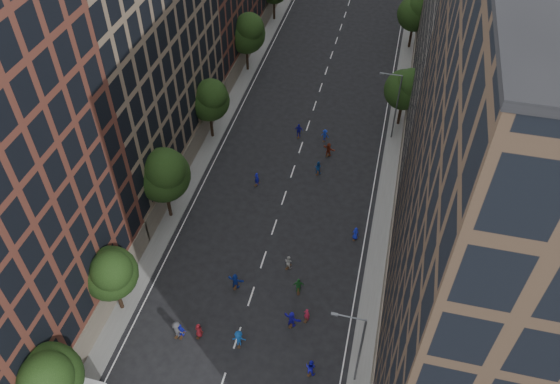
# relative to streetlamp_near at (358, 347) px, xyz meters

# --- Properties ---
(ground) EXTENTS (240.00, 240.00, 0.00)m
(ground) POSITION_rel_streetlamp_near_xyz_m (-10.37, 28.00, -5.17)
(ground) COLOR black
(ground) RESTS_ON ground
(sidewalk_left) EXTENTS (4.00, 105.00, 0.15)m
(sidewalk_left) POSITION_rel_streetlamp_near_xyz_m (-22.37, 35.50, -5.09)
(sidewalk_left) COLOR slate
(sidewalk_left) RESTS_ON ground
(sidewalk_right) EXTENTS (4.00, 105.00, 0.15)m
(sidewalk_right) POSITION_rel_streetlamp_near_xyz_m (1.63, 35.50, -5.09)
(sidewalk_right) COLOR slate
(sidewalk_right) RESTS_ON ground
(bldg_left_b) EXTENTS (14.00, 26.00, 34.00)m
(bldg_left_b) POSITION_rel_streetlamp_near_xyz_m (-29.37, 23.00, 11.83)
(bldg_left_b) COLOR #7E6952
(bldg_left_b) RESTS_ON ground
(bldg_right_a) EXTENTS (14.00, 30.00, 36.00)m
(bldg_right_a) POSITION_rel_streetlamp_near_xyz_m (8.63, 3.00, 12.83)
(bldg_right_a) COLOR #433224
(bldg_right_a) RESTS_ON ground
(bldg_right_b) EXTENTS (14.00, 28.00, 33.00)m
(bldg_right_b) POSITION_rel_streetlamp_near_xyz_m (8.63, 32.00, 11.33)
(bldg_right_b) COLOR #675F55
(bldg_right_b) RESTS_ON ground
(tree_left_0) EXTENTS (5.20, 5.20, 8.83)m
(tree_left_0) POSITION_rel_streetlamp_near_xyz_m (-21.38, -8.15, 0.79)
(tree_left_0) COLOR black
(tree_left_0) RESTS_ON ground
(tree_left_1) EXTENTS (4.80, 4.80, 8.21)m
(tree_left_1) POSITION_rel_streetlamp_near_xyz_m (-21.39, 1.86, 0.38)
(tree_left_1) COLOR black
(tree_left_1) RESTS_ON ground
(tree_left_2) EXTENTS (5.60, 5.60, 9.45)m
(tree_left_2) POSITION_rel_streetlamp_near_xyz_m (-21.36, 13.83, 1.19)
(tree_left_2) COLOR black
(tree_left_2) RESTS_ON ground
(tree_left_3) EXTENTS (5.00, 5.00, 8.58)m
(tree_left_3) POSITION_rel_streetlamp_near_xyz_m (-21.38, 27.85, 0.65)
(tree_left_3) COLOR black
(tree_left_3) RESTS_ON ground
(tree_left_4) EXTENTS (5.40, 5.40, 9.08)m
(tree_left_4) POSITION_rel_streetlamp_near_xyz_m (-21.37, 43.84, 0.93)
(tree_left_4) COLOR black
(tree_left_4) RESTS_ON ground
(tree_right_a) EXTENTS (5.00, 5.00, 8.39)m
(tree_right_a) POSITION_rel_streetlamp_near_xyz_m (1.02, 35.85, 0.46)
(tree_right_a) COLOR black
(tree_right_a) RESTS_ON ground
(tree_right_b) EXTENTS (5.20, 5.20, 8.83)m
(tree_right_b) POSITION_rel_streetlamp_near_xyz_m (1.02, 55.85, 0.79)
(tree_right_b) COLOR black
(tree_right_b) RESTS_ON ground
(streetlamp_near) EXTENTS (2.64, 0.22, 9.06)m
(streetlamp_near) POSITION_rel_streetlamp_near_xyz_m (0.00, 0.00, 0.00)
(streetlamp_near) COLOR #595B60
(streetlamp_near) RESTS_ON ground
(streetlamp_far) EXTENTS (2.64, 0.22, 9.06)m
(streetlamp_far) POSITION_rel_streetlamp_near_xyz_m (0.00, 33.00, 0.00)
(streetlamp_far) COLOR #595B60
(streetlamp_far) RESTS_ON ground
(skater_2) EXTENTS (1.04, 0.91, 1.81)m
(skater_2) POSITION_rel_streetlamp_near_xyz_m (-3.46, -0.22, -4.26)
(skater_2) COLOR #1A17BD
(skater_2) RESTS_ON ground
(skater_3) EXTENTS (1.31, 0.90, 1.86)m
(skater_3) POSITION_rel_streetlamp_near_xyz_m (-9.99, 0.92, -4.24)
(skater_3) COLOR #12489A
(skater_3) RESTS_ON ground
(skater_4) EXTENTS (1.01, 0.51, 1.65)m
(skater_4) POSITION_rel_streetlamp_near_xyz_m (-15.16, 0.55, -4.34)
(skater_4) COLOR #171EBB
(skater_4) RESTS_ON ground
(skater_5) EXTENTS (1.76, 0.97, 1.81)m
(skater_5) POSITION_rel_streetlamp_near_xyz_m (-5.98, 3.88, -4.26)
(skater_5) COLOR #1F17BB
(skater_5) RESTS_ON ground
(skater_6) EXTENTS (0.85, 0.64, 1.58)m
(skater_6) POSITION_rel_streetlamp_near_xyz_m (-13.67, 0.94, -4.38)
(skater_6) COLOR maroon
(skater_6) RESTS_ON ground
(skater_7) EXTENTS (0.65, 0.51, 1.57)m
(skater_7) POSITION_rel_streetlamp_near_xyz_m (-4.79, 4.73, -4.39)
(skater_7) COLOR #A61B37
(skater_7) RESTS_ON ground
(skater_8) EXTENTS (0.92, 0.84, 1.55)m
(skater_8) POSITION_rel_streetlamp_near_xyz_m (-7.73, 10.19, -4.39)
(skater_8) COLOR #ADACA9
(skater_8) RESTS_ON ground
(skater_9) EXTENTS (1.37, 1.03, 1.87)m
(skater_9) POSITION_rel_streetlamp_near_xyz_m (-15.52, 0.51, -4.23)
(skater_9) COLOR #3F4045
(skater_9) RESTS_ON ground
(skater_10) EXTENTS (1.13, 0.62, 1.83)m
(skater_10) POSITION_rel_streetlamp_near_xyz_m (-6.15, 7.56, -4.25)
(skater_10) COLOR #1B5A23
(skater_10) RESTS_ON ground
(skater_11) EXTENTS (1.68, 0.70, 1.76)m
(skater_11) POSITION_rel_streetlamp_near_xyz_m (-12.07, 6.72, -4.29)
(skater_11) COLOR navy
(skater_11) RESTS_ON ground
(skater_12) EXTENTS (0.84, 0.66, 1.51)m
(skater_12) POSITION_rel_streetlamp_near_xyz_m (-1.87, 15.42, -4.42)
(skater_12) COLOR #141EA5
(skater_12) RESTS_ON ground
(skater_13) EXTENTS (0.72, 0.61, 1.68)m
(skater_13) POSITION_rel_streetlamp_near_xyz_m (-13.84, 20.88, -4.33)
(skater_13) COLOR #1418A9
(skater_13) RESTS_ON ground
(skater_14) EXTENTS (0.86, 0.70, 1.67)m
(skater_14) POSITION_rel_streetlamp_near_xyz_m (-7.49, 24.38, -4.33)
(skater_14) COLOR navy
(skater_14) RESTS_ON ground
(skater_15) EXTENTS (1.14, 0.84, 1.57)m
(skater_15) POSITION_rel_streetlamp_near_xyz_m (-7.78, 30.55, -4.38)
(skater_15) COLOR #152FB0
(skater_15) RESTS_ON ground
(skater_16) EXTENTS (1.11, 0.50, 1.87)m
(skater_16) POSITION_rel_streetlamp_near_xyz_m (-11.06, 30.51, -4.23)
(skater_16) COLOR #15139D
(skater_16) RESTS_ON ground
(skater_17) EXTENTS (1.68, 1.08, 1.74)m
(skater_17) POSITION_rel_streetlamp_near_xyz_m (-6.84, 27.83, -4.30)
(skater_17) COLOR maroon
(skater_17) RESTS_ON ground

